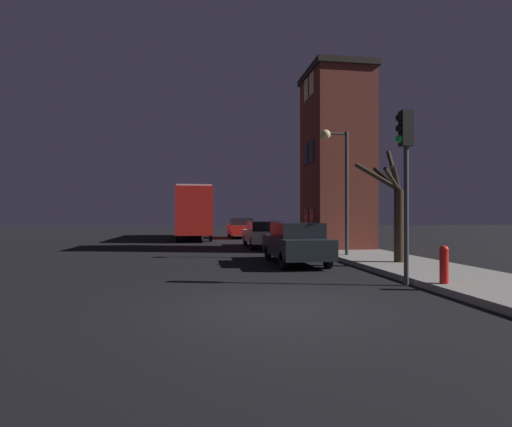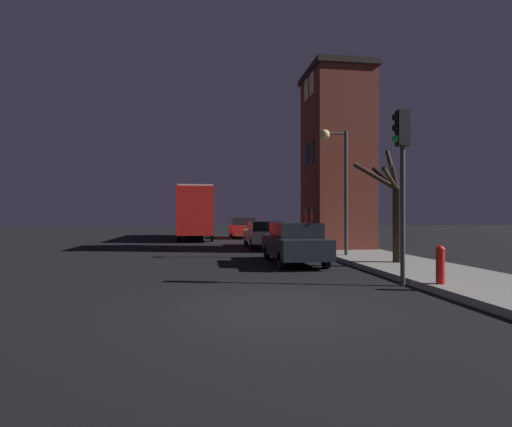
% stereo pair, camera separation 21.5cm
% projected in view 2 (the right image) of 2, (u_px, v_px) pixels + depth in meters
% --- Properties ---
extents(ground_plane, '(120.00, 120.00, 0.00)m').
position_uv_depth(ground_plane, '(270.00, 307.00, 7.74)').
color(ground_plane, black).
extents(brick_building, '(3.12, 3.85, 9.04)m').
position_uv_depth(brick_building, '(337.00, 158.00, 20.39)').
color(brick_building, brown).
rests_on(brick_building, sidewalk).
extents(streetlamp, '(1.17, 0.41, 5.10)m').
position_uv_depth(streetlamp, '(337.00, 168.00, 16.22)').
color(streetlamp, '#38383A').
rests_on(streetlamp, sidewalk).
extents(traffic_light, '(0.43, 0.24, 4.43)m').
position_uv_depth(traffic_light, '(401.00, 160.00, 10.04)').
color(traffic_light, '#38383A').
rests_on(traffic_light, ground).
extents(bare_tree, '(1.68, 1.73, 4.02)m').
position_uv_depth(bare_tree, '(393.00, 207.00, 13.83)').
color(bare_tree, '#2D2319').
rests_on(bare_tree, sidewalk).
extents(bus, '(2.42, 10.19, 3.78)m').
position_uv_depth(bus, '(196.00, 209.00, 30.33)').
color(bus, red).
rests_on(bus, ground).
extents(car_near_lane, '(1.70, 4.42, 1.51)m').
position_uv_depth(car_near_lane, '(294.00, 242.00, 14.60)').
color(car_near_lane, black).
rests_on(car_near_lane, ground).
extents(car_mid_lane, '(1.89, 4.55, 1.44)m').
position_uv_depth(car_mid_lane, '(264.00, 234.00, 22.09)').
color(car_mid_lane, beige).
rests_on(car_mid_lane, ground).
extents(car_far_lane, '(1.85, 4.17, 1.58)m').
position_uv_depth(car_far_lane, '(243.00, 228.00, 31.16)').
color(car_far_lane, '#B21E19').
rests_on(car_far_lane, ground).
extents(fire_hydrant, '(0.21, 0.21, 0.91)m').
position_uv_depth(fire_hydrant, '(440.00, 264.00, 9.40)').
color(fire_hydrant, red).
rests_on(fire_hydrant, sidewalk).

